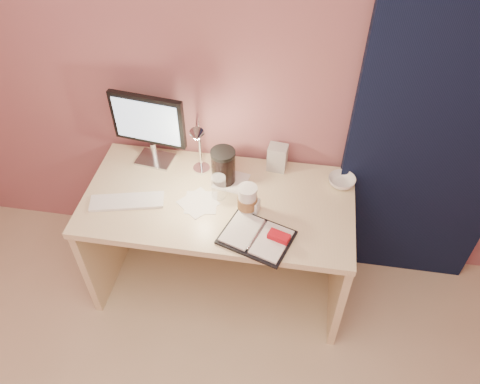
# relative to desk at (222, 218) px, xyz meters

# --- Properties ---
(room) EXTENTS (3.50, 3.50, 3.50)m
(room) POSITION_rel_desk_xyz_m (0.95, 0.24, 0.63)
(room) COLOR #C6B28E
(room) RESTS_ON ground
(desk) EXTENTS (1.40, 0.70, 0.73)m
(desk) POSITION_rel_desk_xyz_m (0.00, 0.00, 0.00)
(desk) COLOR beige
(desk) RESTS_ON ground
(monitor) EXTENTS (0.40, 0.17, 0.43)m
(monitor) POSITION_rel_desk_xyz_m (-0.41, 0.17, 0.48)
(monitor) COLOR silver
(monitor) RESTS_ON desk
(keyboard) EXTENTS (0.39, 0.20, 0.02)m
(keyboard) POSITION_rel_desk_xyz_m (-0.46, -0.17, 0.23)
(keyboard) COLOR white
(keyboard) RESTS_ON desk
(planner) EXTENTS (0.39, 0.34, 0.05)m
(planner) POSITION_rel_desk_xyz_m (0.24, -0.30, 0.24)
(planner) COLOR black
(planner) RESTS_ON desk
(paper_a) EXTENTS (0.18, 0.18, 0.00)m
(paper_a) POSITION_rel_desk_xyz_m (-0.08, -0.11, 0.23)
(paper_a) COLOR silver
(paper_a) RESTS_ON desk
(paper_b) EXTENTS (0.20, 0.20, 0.00)m
(paper_b) POSITION_rel_desk_xyz_m (0.04, 0.07, 0.23)
(paper_b) COLOR silver
(paper_b) RESTS_ON desk
(paper_c) EXTENTS (0.23, 0.23, 0.00)m
(paper_c) POSITION_rel_desk_xyz_m (-0.10, -0.12, 0.23)
(paper_c) COLOR silver
(paper_c) RESTS_ON desk
(coffee_cup) EXTENTS (0.10, 0.10, 0.16)m
(coffee_cup) POSITION_rel_desk_xyz_m (0.16, -0.13, 0.30)
(coffee_cup) COLOR silver
(coffee_cup) RESTS_ON desk
(clear_cup) EXTENTS (0.08, 0.08, 0.13)m
(clear_cup) POSITION_rel_desk_xyz_m (-0.00, -0.05, 0.29)
(clear_cup) COLOR white
(clear_cup) RESTS_ON desk
(bowl) EXTENTS (0.17, 0.17, 0.05)m
(bowl) POSITION_rel_desk_xyz_m (0.63, 0.14, 0.25)
(bowl) COLOR white
(bowl) RESTS_ON desk
(lotion_bottle) EXTENTS (0.06, 0.06, 0.12)m
(lotion_bottle) POSITION_rel_desk_xyz_m (0.19, -0.13, 0.28)
(lotion_bottle) COLOR silver
(lotion_bottle) RESTS_ON desk
(dark_jar) EXTENTS (0.13, 0.13, 0.18)m
(dark_jar) POSITION_rel_desk_xyz_m (0.00, 0.07, 0.32)
(dark_jar) COLOR black
(dark_jar) RESTS_ON desk
(product_box) EXTENTS (0.11, 0.09, 0.15)m
(product_box) POSITION_rel_desk_xyz_m (0.27, 0.21, 0.30)
(product_box) COLOR #AFAFAB
(product_box) RESTS_ON desk
(desk_lamp) EXTENTS (0.12, 0.24, 0.39)m
(desk_lamp) POSITION_rel_desk_xyz_m (-0.15, 0.04, 0.47)
(desk_lamp) COLOR silver
(desk_lamp) RESTS_ON desk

